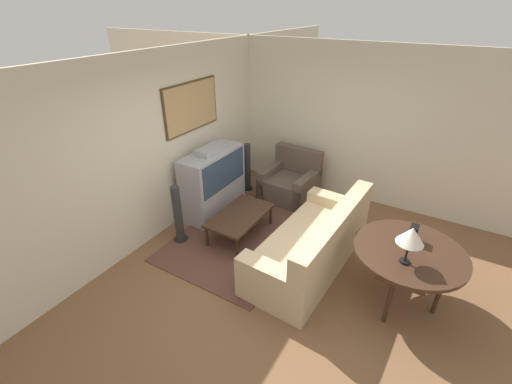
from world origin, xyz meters
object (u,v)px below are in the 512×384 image
(tv, at_px, (213,182))
(armchair, at_px, (290,183))
(speaker_tower_right, at_px, (247,168))
(table_lamp, at_px, (411,236))
(coffee_table, at_px, (240,216))
(console_table, at_px, (409,255))
(speaker_tower_left, at_px, (178,216))
(mantel_clock, at_px, (413,233))
(couch, at_px, (313,246))

(tv, relative_size, armchair, 1.29)
(armchair, height_order, speaker_tower_right, speaker_tower_right)
(armchair, height_order, table_lamp, table_lamp)
(coffee_table, bearing_deg, armchair, -5.10)
(armchair, relative_size, console_table, 0.75)
(console_table, height_order, speaker_tower_left, speaker_tower_left)
(table_lamp, distance_m, mantel_clock, 0.52)
(table_lamp, height_order, speaker_tower_left, table_lamp)
(couch, relative_size, mantel_clock, 11.24)
(tv, distance_m, coffee_table, 0.90)
(tv, distance_m, console_table, 3.22)
(speaker_tower_left, bearing_deg, speaker_tower_right, 0.00)
(coffee_table, distance_m, speaker_tower_left, 0.93)
(console_table, height_order, speaker_tower_right, speaker_tower_right)
(table_lamp, bearing_deg, speaker_tower_right, 60.91)
(coffee_table, bearing_deg, tv, 63.98)
(mantel_clock, bearing_deg, armchair, 57.87)
(speaker_tower_left, bearing_deg, coffee_table, -50.66)
(couch, xyz_separation_m, speaker_tower_left, (-0.51, 1.94, 0.12))
(table_lamp, xyz_separation_m, mantel_clock, (0.46, -0.00, -0.25))
(mantel_clock, distance_m, speaker_tower_right, 3.37)
(console_table, bearing_deg, table_lamp, 174.59)
(coffee_table, height_order, mantel_clock, mantel_clock)
(couch, height_order, coffee_table, couch)
(tv, xyz_separation_m, coffee_table, (-0.38, -0.78, -0.22))
(armchair, bearing_deg, table_lamp, -37.11)
(tv, bearing_deg, speaker_tower_right, -3.88)
(couch, xyz_separation_m, coffee_table, (0.07, 1.23, 0.03))
(couch, relative_size, table_lamp, 4.90)
(console_table, relative_size, mantel_clock, 6.39)
(speaker_tower_left, bearing_deg, console_table, -81.61)
(armchair, height_order, speaker_tower_left, speaker_tower_left)
(table_lamp, height_order, speaker_tower_right, table_lamp)
(tv, relative_size, table_lamp, 2.72)
(armchair, relative_size, coffee_table, 0.86)
(armchair, bearing_deg, coffee_table, -92.43)
(console_table, bearing_deg, speaker_tower_right, 64.70)
(couch, height_order, speaker_tower_right, speaker_tower_right)
(armchair, xyz_separation_m, coffee_table, (-1.49, 0.13, 0.05))
(couch, relative_size, speaker_tower_left, 2.37)
(coffee_table, distance_m, table_lamp, 2.52)
(tv, relative_size, mantel_clock, 6.23)
(couch, distance_m, table_lamp, 1.42)
(speaker_tower_left, xyz_separation_m, speaker_tower_right, (1.93, 0.00, 0.00))
(coffee_table, xyz_separation_m, table_lamp, (-0.37, -2.38, 0.76))
(couch, xyz_separation_m, armchair, (1.57, 1.10, -0.03))
(coffee_table, bearing_deg, mantel_clock, -87.97)
(mantel_clock, bearing_deg, table_lamp, 179.85)
(couch, relative_size, console_table, 1.76)
(couch, height_order, armchair, couch)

